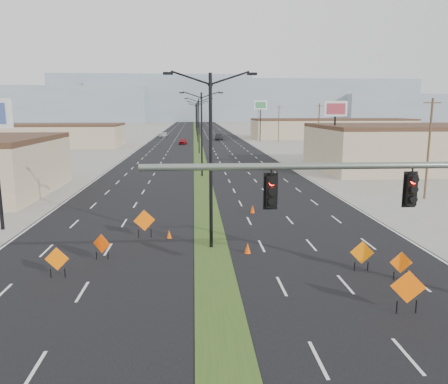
{
  "coord_description": "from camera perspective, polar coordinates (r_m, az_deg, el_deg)",
  "views": [
    {
      "loc": [
        -0.94,
        -12.67,
        8.02
      ],
      "look_at": [
        0.8,
        12.69,
        3.2
      ],
      "focal_mm": 35.0,
      "sensor_mm": 36.0,
      "label": 1
    }
  ],
  "objects": [
    {
      "name": "ground",
      "position": [
        15.02,
        0.29,
        -21.53
      ],
      "size": [
        600.0,
        600.0,
        0.0
      ],
      "primitive_type": "plane",
      "color": "gray",
      "rests_on": "ground"
    },
    {
      "name": "road_surface",
      "position": [
        112.96,
        -3.47,
        6.64
      ],
      "size": [
        25.0,
        400.0,
        0.02
      ],
      "primitive_type": "cube",
      "color": "black",
      "rests_on": "ground"
    },
    {
      "name": "median_strip",
      "position": [
        112.96,
        -3.47,
        6.64
      ],
      "size": [
        2.0,
        400.0,
        0.04
      ],
      "primitive_type": "cube",
      "color": "#294B1B",
      "rests_on": "ground"
    },
    {
      "name": "building_sw_far",
      "position": [
        102.65,
        -21.7,
        6.76
      ],
      "size": [
        30.0,
        14.0,
        4.5
      ],
      "primitive_type": "cube",
      "color": "tan",
      "rests_on": "ground"
    },
    {
      "name": "building_se_far",
      "position": [
        128.82,
        13.8,
        7.97
      ],
      "size": [
        44.0,
        16.0,
        5.0
      ],
      "primitive_type": "cube",
      "color": "tan",
      "rests_on": "ground"
    },
    {
      "name": "mesa_west",
      "position": [
        315.97,
        -26.52,
        10.17
      ],
      "size": [
        180.0,
        50.0,
        22.0
      ],
      "primitive_type": "cube",
      "color": "gray",
      "rests_on": "ground"
    },
    {
      "name": "mesa_center",
      "position": [
        315.39,
        3.6,
        11.8
      ],
      "size": [
        220.0,
        50.0,
        28.0
      ],
      "primitive_type": "cube",
      "color": "gray",
      "rests_on": "ground"
    },
    {
      "name": "mesa_backdrop",
      "position": [
        334.03,
        -9.12,
        11.97
      ],
      "size": [
        140.0,
        50.0,
        32.0
      ],
      "primitive_type": "cube",
      "color": "gray",
      "rests_on": "ground"
    },
    {
      "name": "streetlight_0",
      "position": [
        24.82,
        -1.75,
        4.72
      ],
      "size": [
        5.15,
        0.24,
        10.02
      ],
      "color": "black",
      "rests_on": "ground"
    },
    {
      "name": "streetlight_1",
      "position": [
        52.74,
        -2.93,
        7.89
      ],
      "size": [
        5.15,
        0.24,
        10.02
      ],
      "color": "black",
      "rests_on": "ground"
    },
    {
      "name": "streetlight_2",
      "position": [
        80.72,
        -3.3,
        8.87
      ],
      "size": [
        5.15,
        0.24,
        10.02
      ],
      "color": "black",
      "rests_on": "ground"
    },
    {
      "name": "streetlight_3",
      "position": [
        108.7,
        -3.48,
        9.34
      ],
      "size": [
        5.15,
        0.24,
        10.02
      ],
      "color": "black",
      "rests_on": "ground"
    },
    {
      "name": "streetlight_4",
      "position": [
        136.7,
        -3.59,
        9.62
      ],
      "size": [
        5.15,
        0.24,
        10.02
      ],
      "color": "black",
      "rests_on": "ground"
    },
    {
      "name": "streetlight_5",
      "position": [
        164.69,
        -3.66,
        9.81
      ],
      "size": [
        5.15,
        0.24,
        10.02
      ],
      "color": "black",
      "rests_on": "ground"
    },
    {
      "name": "streetlight_6",
      "position": [
        192.69,
        -3.71,
        9.94
      ],
      "size": [
        5.15,
        0.24,
        10.02
      ],
      "color": "black",
      "rests_on": "ground"
    },
    {
      "name": "utility_pole_0",
      "position": [
        43.23,
        25.17,
        5.28
      ],
      "size": [
        1.6,
        0.2,
        9.0
      ],
      "color": "#4C3823",
      "rests_on": "ground"
    },
    {
      "name": "utility_pole_1",
      "position": [
        75.7,
        12.25,
        7.96
      ],
      "size": [
        1.6,
        0.2,
        9.0
      ],
      "color": "#4C3823",
      "rests_on": "ground"
    },
    {
      "name": "utility_pole_2",
      "position": [
        109.74,
        7.16,
        8.9
      ],
      "size": [
        1.6,
        0.2,
        9.0
      ],
      "color": "#4C3823",
      "rests_on": "ground"
    },
    {
      "name": "utility_pole_3",
      "position": [
        144.24,
        4.48,
        9.37
      ],
      "size": [
        1.6,
        0.2,
        9.0
      ],
      "color": "#4C3823",
      "rests_on": "ground"
    },
    {
      "name": "car_left",
      "position": [
        103.07,
        -5.4,
        6.6
      ],
      "size": [
        1.91,
        4.06,
        1.34
      ],
      "primitive_type": "imported",
      "rotation": [
        0.0,
        0.0,
        -0.08
      ],
      "color": "maroon",
      "rests_on": "ground"
    },
    {
      "name": "car_mid",
      "position": [
        117.08,
        -0.64,
        7.21
      ],
      "size": [
        2.41,
        5.21,
        1.65
      ],
      "primitive_type": "imported",
      "rotation": [
        0.0,
        0.0,
        -0.13
      ],
      "color": "black",
      "rests_on": "ground"
    },
    {
      "name": "car_far",
      "position": [
        129.52,
        -7.93,
        7.4
      ],
      "size": [
        2.55,
        5.12,
        1.43
      ],
      "primitive_type": "imported",
      "rotation": [
        0.0,
        0.0,
        -0.11
      ],
      "color": "#ACB0B6",
      "rests_on": "ground"
    },
    {
      "name": "construction_sign_0",
      "position": [
        22.68,
        -20.99,
        -8.3
      ],
      "size": [
        1.15,
        0.07,
        1.53
      ],
      "rotation": [
        0.0,
        0.0,
        -0.03
      ],
      "color": "#FF6C05",
      "rests_on": "ground"
    },
    {
      "name": "construction_sign_1",
      "position": [
        24.64,
        -15.69,
        -6.65
      ],
      "size": [
        0.99,
        0.48,
        1.42
      ],
      "rotation": [
        0.0,
        0.0,
        -0.43
      ],
      "color": "#E84504",
      "rests_on": "ground"
    },
    {
      "name": "construction_sign_2",
      "position": [
        28.06,
        -10.36,
        -3.79
      ],
      "size": [
        1.33,
        0.36,
        1.8
      ],
      "rotation": [
        0.0,
        0.0,
        0.24
      ],
      "color": "#EE5C05",
      "rests_on": "ground"
    },
    {
      "name": "construction_sign_3",
      "position": [
        23.11,
        17.58,
        -7.69
      ],
      "size": [
        1.16,
        0.23,
        1.56
      ],
      "rotation": [
        0.0,
        0.0,
        -0.16
      ],
      "color": "orange",
      "rests_on": "ground"
    },
    {
      "name": "construction_sign_4",
      "position": [
        19.07,
        22.9,
        -11.52
      ],
      "size": [
        1.34,
        0.32,
        1.81
      ],
      "rotation": [
        0.0,
        0.0,
        -0.21
      ],
      "color": "#FF5F05",
      "rests_on": "ground"
    },
    {
      "name": "construction_sign_5",
      "position": [
        22.58,
        22.12,
        -8.66
      ],
      "size": [
        1.06,
        0.14,
        1.42
      ],
      "rotation": [
        0.0,
        0.0,
        -0.09
      ],
      "color": "#F15B05",
      "rests_on": "ground"
    },
    {
      "name": "cone_0",
      "position": [
        27.88,
        -7.18,
        -5.49
      ],
      "size": [
        0.35,
        0.35,
        0.54
      ],
      "primitive_type": "cone",
      "rotation": [
        0.0,
        0.0,
        -0.08
      ],
      "color": "#DC4704",
      "rests_on": "ground"
    },
    {
      "name": "cone_1",
      "position": [
        24.87,
        3.1,
        -7.33
      ],
      "size": [
        0.46,
        0.46,
        0.63
      ],
      "primitive_type": "cone",
      "rotation": [
        0.0,
        0.0,
        0.25
      ],
      "color": "#E04104",
      "rests_on": "ground"
    },
    {
      "name": "cone_2",
      "position": [
        34.34,
        3.75,
        -2.24
      ],
      "size": [
        0.49,
        0.49,
        0.65
      ],
      "primitive_type": "cone",
      "rotation": [
        0.0,
        0.0,
        -0.31
      ],
      "color": "#D73C04",
      "rests_on": "ground"
    },
    {
      "name": "cone_3",
      "position": [
        31.81,
        -10.2,
        -3.52
      ],
      "size": [
        0.34,
        0.34,
        0.56
      ],
      "primitive_type": "cone",
      "rotation": [
        0.0,
        0.0,
        -0.01
      ],
      "color": "#FF3105",
      "rests_on": "ground"
    },
    {
      "name": "pole_sign_east_near",
      "position": [
        59.17,
        14.34,
        9.81
      ],
      "size": [
        2.99,
        0.67,
        9.1
      ],
      "rotation": [
        0.0,
        0.0,
        -0.1
      ],
      "color": "black",
      "rests_on": "ground"
    },
    {
      "name": "pole_sign_east_far",
      "position": [
        112.65,
        4.79,
        10.89
      ],
      "size": [
        3.36,
        0.72,
        10.23
      ],
      "rotation": [
        0.0,
        0.0,
        0.11
      ],
      "color": "black",
      "rests_on": "ground"
    }
  ]
}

